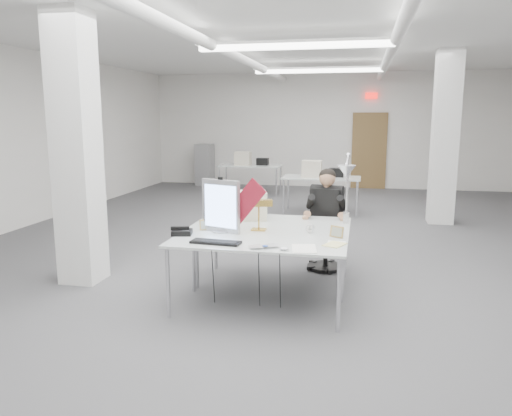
{
  "coord_description": "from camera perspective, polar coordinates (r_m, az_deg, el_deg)",
  "views": [
    {
      "loc": [
        1.0,
        -7.35,
        2.0
      ],
      "look_at": [
        -0.13,
        -2.0,
        0.99
      ],
      "focal_mm": 35.0,
      "sensor_mm": 36.0,
      "label": 1
    }
  ],
  "objects": [
    {
      "name": "bg_desk_a",
      "position": [
        10.45,
        7.48,
        3.46
      ],
      "size": [
        1.6,
        0.8,
        0.02
      ],
      "primitive_type": "cube",
      "color": "silver",
      "rests_on": "room_shell"
    },
    {
      "name": "desk_main",
      "position": [
        5.11,
        0.28,
        -3.78
      ],
      "size": [
        1.8,
        0.9,
        0.02
      ],
      "primitive_type": "cube",
      "color": "silver",
      "rests_on": "room_shell"
    },
    {
      "name": "desk_second",
      "position": [
        5.97,
        2.02,
        -1.7
      ],
      "size": [
        1.8,
        0.9,
        0.02
      ],
      "primitive_type": "cube",
      "color": "silver",
      "rests_on": "room_shell"
    },
    {
      "name": "desk_clock",
      "position": [
        5.41,
        6.2,
        -2.34
      ],
      "size": [
        0.1,
        0.05,
        0.09
      ],
      "primitive_type": "cylinder",
      "rotation": [
        1.57,
        0.0,
        -0.22
      ],
      "color": "silver",
      "rests_on": "desk_main"
    },
    {
      "name": "desk_phone",
      "position": [
        5.37,
        -8.46,
        -2.76
      ],
      "size": [
        0.24,
        0.23,
        0.05
      ],
      "primitive_type": "cube",
      "rotation": [
        0.0,
        0.0,
        0.21
      ],
      "color": "black",
      "rests_on": "desk_main"
    },
    {
      "name": "monitor",
      "position": [
        5.4,
        -4.04,
        0.23
      ],
      "size": [
        0.45,
        0.19,
        0.57
      ],
      "primitive_type": "cube",
      "rotation": [
        0.0,
        0.0,
        -0.32
      ],
      "color": "#B2B2B7",
      "rests_on": "desk_main"
    },
    {
      "name": "paper_stack_a",
      "position": [
        4.78,
        5.51,
        -4.63
      ],
      "size": [
        0.28,
        0.36,
        0.01
      ],
      "primitive_type": "cube",
      "rotation": [
        0.0,
        0.0,
        0.16
      ],
      "color": "white",
      "rests_on": "desk_main"
    },
    {
      "name": "bg_desk_b",
      "position": [
        12.92,
        -0.64,
        4.86
      ],
      "size": [
        1.6,
        0.8,
        0.02
      ],
      "primitive_type": "cube",
      "color": "silver",
      "rests_on": "room_shell"
    },
    {
      "name": "seated_person",
      "position": [
        6.48,
        8.09,
        0.59
      ],
      "size": [
        0.56,
        0.64,
        0.84
      ],
      "primitive_type": null,
      "rotation": [
        0.0,
        0.0,
        -0.22
      ],
      "color": "black",
      "rests_on": "office_chair"
    },
    {
      "name": "paper_stack_c",
      "position": [
        5.04,
        9.18,
        -3.92
      ],
      "size": [
        0.18,
        0.13,
        0.01
      ],
      "primitive_type": "cube",
      "rotation": [
        0.0,
        0.0,
        -0.04
      ],
      "color": "white",
      "rests_on": "desk_main"
    },
    {
      "name": "paper_stack_b",
      "position": [
        4.96,
        8.97,
        -4.14
      ],
      "size": [
        0.25,
        0.28,
        0.01
      ],
      "primitive_type": "cube",
      "rotation": [
        0.0,
        0.0,
        -0.43
      ],
      "color": "#E7DE8A",
      "rests_on": "desk_main"
    },
    {
      "name": "architect_lamp",
      "position": [
        5.69,
        10.3,
        1.75
      ],
      "size": [
        0.28,
        0.64,
        0.8
      ],
      "primitive_type": null,
      "rotation": [
        0.0,
        0.0,
        0.11
      ],
      "color": "#BCBDC1",
      "rests_on": "desk_second"
    },
    {
      "name": "beige_monitor",
      "position": [
        6.1,
        -0.53,
        0.31
      ],
      "size": [
        0.44,
        0.42,
        0.34
      ],
      "primitive_type": "cube",
      "rotation": [
        0.0,
        0.0,
        0.27
      ],
      "color": "beige",
      "rests_on": "desk_second"
    },
    {
      "name": "office_chair",
      "position": [
        6.6,
        8.04,
        -2.24
      ],
      "size": [
        0.66,
        0.66,
        1.12
      ],
      "primitive_type": null,
      "rotation": [
        0.0,
        0.0,
        -0.22
      ],
      "color": "black",
      "rests_on": "room_shell"
    },
    {
      "name": "laptop",
      "position": [
        4.75,
        1.06,
        -4.56
      ],
      "size": [
        0.34,
        0.3,
        0.02
      ],
      "primitive_type": "imported",
      "rotation": [
        0.0,
        0.0,
        0.48
      ],
      "color": "#B7B7BC",
      "rests_on": "desk_main"
    },
    {
      "name": "keyboard",
      "position": [
        4.97,
        -4.62,
        -3.92
      ],
      "size": [
        0.51,
        0.2,
        0.02
      ],
      "primitive_type": "cube",
      "rotation": [
        0.0,
        0.0,
        -0.08
      ],
      "color": "black",
      "rests_on": "desk_main"
    },
    {
      "name": "picture_frame_left",
      "position": [
        5.55,
        -5.7,
        -1.91
      ],
      "size": [
        0.15,
        0.11,
        0.12
      ],
      "primitive_type": "cube",
      "rotation": [
        -0.21,
        0.0,
        0.54
      ],
      "color": "tan",
      "rests_on": "desk_main"
    },
    {
      "name": "filing_cabinet",
      "position": [
        14.77,
        -5.88,
        4.96
      ],
      "size": [
        0.45,
        0.55,
        1.2
      ],
      "primitive_type": "cube",
      "color": "gray",
      "rests_on": "room_shell"
    },
    {
      "name": "room_shell",
      "position": [
        7.55,
        4.64,
        8.11
      ],
      "size": [
        10.04,
        14.04,
        3.24
      ],
      "color": "#48484A",
      "rests_on": "ground"
    },
    {
      "name": "bankers_lamp",
      "position": [
        5.48,
        0.32,
        -0.71
      ],
      "size": [
        0.35,
        0.22,
        0.36
      ],
      "primitive_type": null,
      "rotation": [
        0.0,
        0.0,
        0.32
      ],
      "color": "gold",
      "rests_on": "desk_main"
    },
    {
      "name": "pennant",
      "position": [
        5.29,
        -1.22,
        0.66
      ],
      "size": [
        0.48,
        0.15,
        0.53
      ],
      "primitive_type": "cube",
      "rotation": [
        0.0,
        -0.87,
        -0.27
      ],
      "color": "maroon",
      "rests_on": "monitor"
    },
    {
      "name": "picture_frame_right",
      "position": [
        5.25,
        9.21,
        -2.69
      ],
      "size": [
        0.15,
        0.11,
        0.12
      ],
      "primitive_type": "cube",
      "rotation": [
        -0.21,
        0.0,
        -0.5
      ],
      "color": "tan",
      "rests_on": "desk_main"
    },
    {
      "name": "mouse",
      "position": [
        4.7,
        3.24,
        -4.68
      ],
      "size": [
        0.1,
        0.08,
        0.04
      ],
      "primitive_type": "ellipsoid",
      "rotation": [
        0.0,
        0.0,
        0.32
      ],
      "color": "silver",
      "rests_on": "desk_main"
    }
  ]
}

